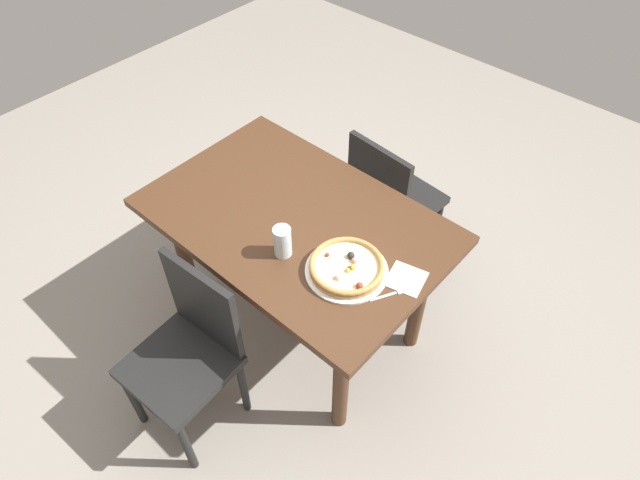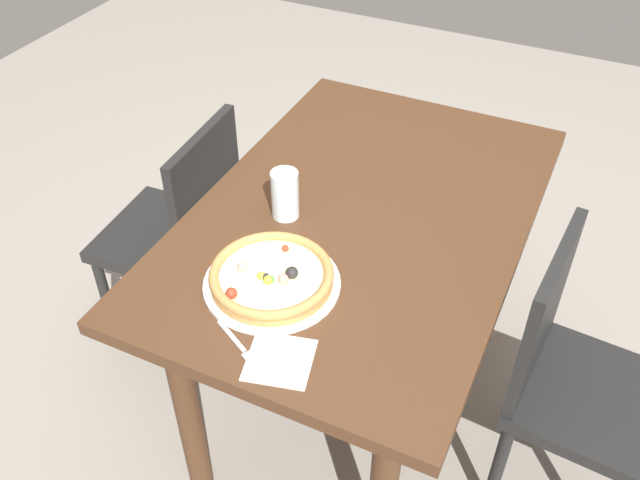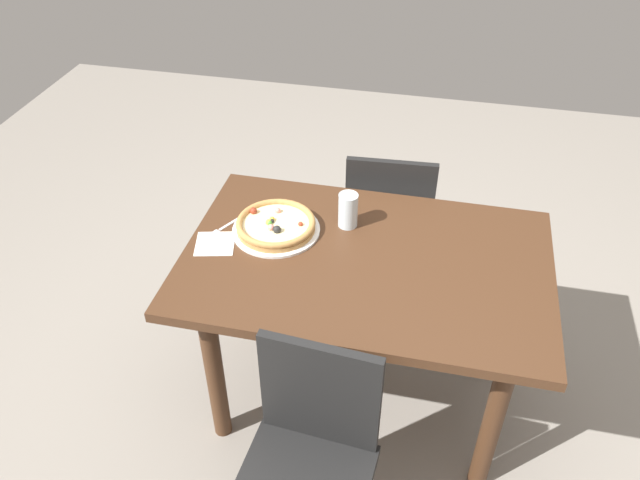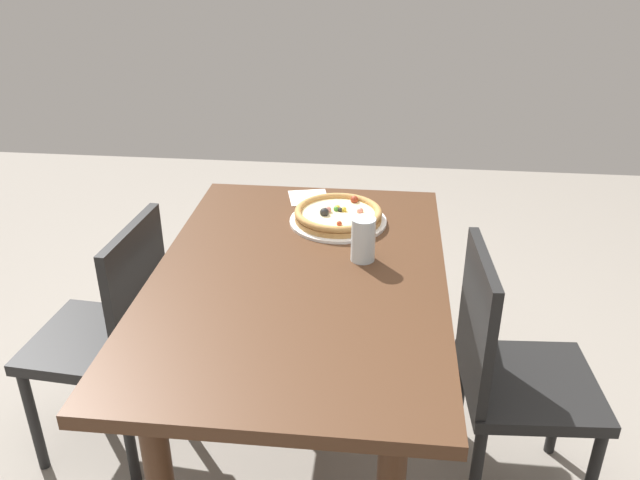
% 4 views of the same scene
% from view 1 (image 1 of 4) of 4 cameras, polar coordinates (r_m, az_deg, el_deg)
% --- Properties ---
extents(ground_plane, '(6.00, 6.00, 0.00)m').
position_cam_1_polar(ground_plane, '(2.98, -2.03, -8.30)').
color(ground_plane, gray).
extents(dining_table, '(1.31, 0.86, 0.78)m').
position_cam_1_polar(dining_table, '(2.46, -2.43, 0.42)').
color(dining_table, '#472B19').
rests_on(dining_table, ground).
extents(chair_near, '(0.42, 0.42, 0.87)m').
position_cam_1_polar(chair_near, '(2.38, -13.37, -10.96)').
color(chair_near, black).
rests_on(chair_near, ground).
extents(chair_far, '(0.43, 0.43, 0.87)m').
position_cam_1_polar(chair_far, '(2.92, 7.26, 4.25)').
color(chair_far, black).
rests_on(chair_far, ground).
extents(plate, '(0.33, 0.33, 0.01)m').
position_cam_1_polar(plate, '(2.17, 2.76, -3.19)').
color(plate, white).
rests_on(plate, dining_table).
extents(pizza, '(0.30, 0.30, 0.05)m').
position_cam_1_polar(pizza, '(2.15, 2.80, -2.77)').
color(pizza, '#B78447').
rests_on(pizza, plate).
extents(fork, '(0.09, 0.15, 0.00)m').
position_cam_1_polar(fork, '(2.12, 7.59, -5.51)').
color(fork, silver).
rests_on(fork, dining_table).
extents(drinking_glass, '(0.07, 0.07, 0.14)m').
position_cam_1_polar(drinking_glass, '(2.19, -3.90, -0.15)').
color(drinking_glass, silver).
rests_on(drinking_glass, dining_table).
extents(napkin, '(0.17, 0.17, 0.00)m').
position_cam_1_polar(napkin, '(2.17, 8.89, -3.99)').
color(napkin, white).
rests_on(napkin, dining_table).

